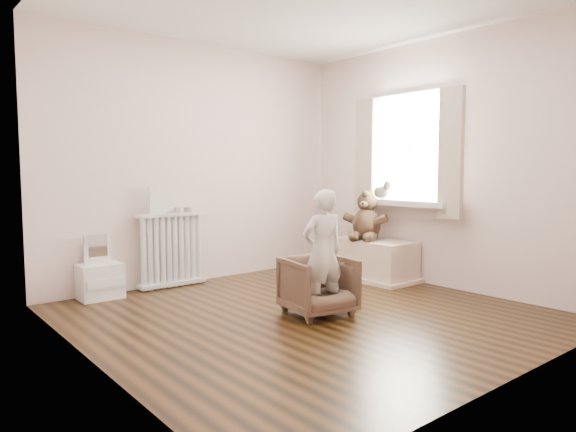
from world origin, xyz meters
TOP-DOWN VIEW (x-y plane):
  - floor at (0.00, 0.00)m, footprint 3.60×3.60m
  - back_wall at (0.00, 1.80)m, footprint 3.60×0.02m
  - front_wall at (0.00, -1.80)m, footprint 3.60×0.02m
  - left_wall at (-1.80, 0.00)m, footprint 0.02×3.60m
  - right_wall at (1.80, 0.00)m, footprint 0.02×3.60m
  - window at (1.76, 0.30)m, footprint 0.03×0.90m
  - window_sill at (1.67, 0.30)m, footprint 0.22×1.10m
  - curtain_left at (1.65, -0.27)m, footprint 0.06×0.26m
  - curtain_right at (1.65, 0.87)m, footprint 0.06×0.26m
  - radiator at (-0.42, 1.68)m, footprint 0.74×0.14m
  - paper_doll at (-0.57, 1.68)m, footprint 0.18×0.02m
  - tin_a at (-0.33, 1.68)m, footprint 0.10×0.10m
  - tin_b at (-0.21, 1.68)m, footprint 0.10×0.10m
  - toy_vanity at (-1.19, 1.65)m, footprint 0.39×0.28m
  - armchair at (0.06, -0.07)m, footprint 0.62×0.63m
  - child at (0.06, -0.12)m, footprint 0.42×0.31m
  - toy_bench at (1.52, 0.62)m, footprint 0.50×0.94m
  - teddy_bear at (1.49, 0.69)m, footprint 0.55×0.50m
  - plush_cat at (1.66, 0.62)m, footprint 0.19×0.27m

SIDE VIEW (x-z plane):
  - floor at x=0.00m, z-range -0.01..0.01m
  - toy_bench at x=1.52m, z-range -0.02..0.42m
  - armchair at x=0.06m, z-range 0.00..0.49m
  - toy_vanity at x=-1.19m, z-range -0.03..0.58m
  - radiator at x=-0.42m, z-range 0.00..0.78m
  - child at x=0.06m, z-range 0.02..1.06m
  - teddy_bear at x=1.49m, z-range 0.40..0.94m
  - tin_b at x=-0.21m, z-range 0.78..0.83m
  - tin_a at x=-0.33m, z-range 0.78..0.84m
  - window_sill at x=1.67m, z-range 0.84..0.90m
  - paper_doll at x=-0.57m, z-range 0.78..1.08m
  - plush_cat at x=1.66m, z-range 0.89..1.11m
  - back_wall at x=0.00m, z-range 0.00..2.60m
  - front_wall at x=0.00m, z-range 0.00..2.60m
  - left_wall at x=-1.80m, z-range 0.00..2.60m
  - right_wall at x=1.80m, z-range 0.00..2.60m
  - curtain_left at x=1.65m, z-range 0.74..2.04m
  - curtain_right at x=1.65m, z-range 0.74..2.04m
  - window at x=1.76m, z-range 0.90..2.00m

